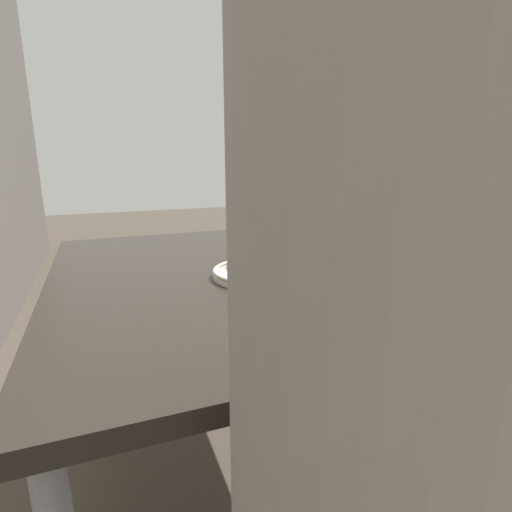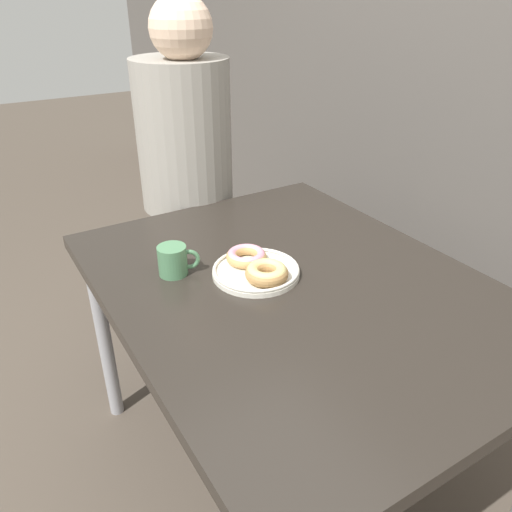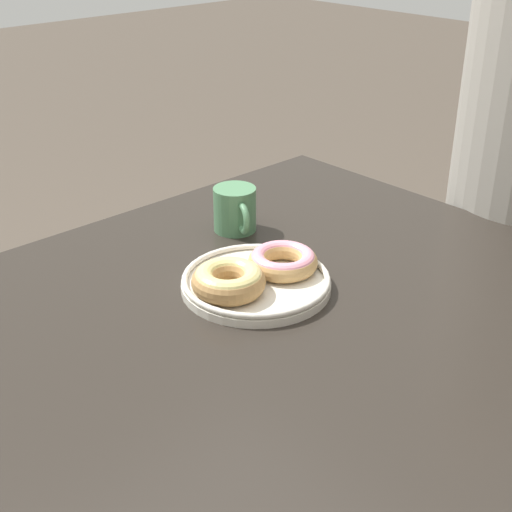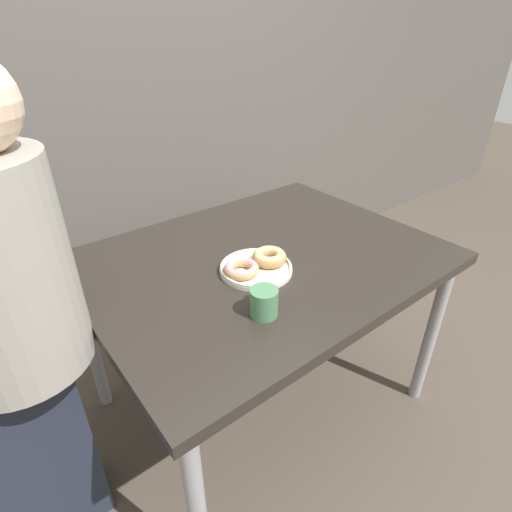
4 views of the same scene
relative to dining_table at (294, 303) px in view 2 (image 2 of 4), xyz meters
name	(u,v)px [view 2 (image 2 of 4)]	position (x,y,z in m)	size (l,w,h in m)	color
ground_plane	(247,489)	(0.00, -0.16, -0.69)	(14.00, 14.00, 0.00)	#4C4238
dining_table	(294,303)	(0.00, 0.00, 0.00)	(1.25, 0.96, 0.76)	#28231E
donut_plate	(257,268)	(-0.09, -0.07, 0.09)	(0.26, 0.25, 0.06)	silver
coffee_mug	(174,260)	(-0.22, -0.26, 0.11)	(0.08, 0.11, 0.09)	#4C7F56
person_figure	(186,178)	(-0.81, 0.04, 0.11)	(0.37, 0.36, 1.46)	#232838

